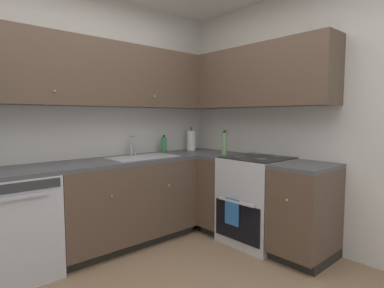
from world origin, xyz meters
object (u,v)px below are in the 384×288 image
paper_towel_roll (191,140)px  oil_bottle (224,143)px  dishwasher (14,226)px  soap_bottle (164,145)px  oven_range (257,199)px

paper_towel_roll → oil_bottle: size_ratio=1.14×
dishwasher → oil_bottle: bearing=-11.8°
soap_bottle → oven_range: bearing=-68.6°
soap_bottle → paper_towel_roll: paper_towel_roll is taller
oil_bottle → dishwasher: bearing=168.2°
paper_towel_roll → oil_bottle: paper_towel_roll is taller
oven_range → soap_bottle: size_ratio=4.89×
oven_range → paper_towel_roll: 1.18m
oven_range → soap_bottle: bearing=111.4°
dishwasher → oven_range: bearing=-23.0°
dishwasher → soap_bottle: soap_bottle is taller
oil_bottle → soap_bottle: bearing=123.1°
oven_range → oil_bottle: (-0.02, 0.45, 0.56)m
dishwasher → oven_range: 2.25m
dishwasher → oil_bottle: (2.05, -0.43, 0.59)m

